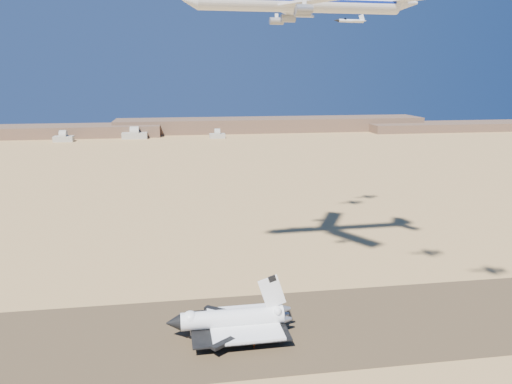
{
  "coord_description": "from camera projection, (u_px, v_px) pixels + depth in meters",
  "views": [
    {
      "loc": [
        -8.52,
        -138.31,
        77.45
      ],
      "look_at": [
        14.59,
        8.0,
        42.21
      ],
      "focal_mm": 35.0,
      "sensor_mm": 36.0,
      "label": 1
    }
  ],
  "objects": [
    {
      "name": "ridgeline",
      "position": [
        233.0,
        127.0,
        666.98
      ],
      "size": [
        960.0,
        90.0,
        18.0
      ],
      "color": "brown",
      "rests_on": "ground"
    },
    {
      "name": "hangars",
      "position": [
        131.0,
        135.0,
        601.04
      ],
      "size": [
        200.5,
        29.5,
        30.0
      ],
      "color": "#A09C8E",
      "rests_on": "ground"
    },
    {
      "name": "runway",
      "position": [
        213.0,
        334.0,
        152.12
      ],
      "size": [
        600.0,
        50.0,
        0.06
      ],
      "primitive_type": "cube",
      "color": "brown",
      "rests_on": "ground"
    },
    {
      "name": "crew_c",
      "position": [
        254.0,
        345.0,
        144.15
      ],
      "size": [
        1.15,
        1.18,
        1.86
      ],
      "primitive_type": "imported",
      "rotation": [
        0.0,
        0.0,
        2.32
      ],
      "color": "#C3460B",
      "rests_on": "runway"
    },
    {
      "name": "chase_jet_d",
      "position": [
        326.0,
        7.0,
        210.25
      ],
      "size": [
        16.46,
        8.95,
        4.1
      ],
      "rotation": [
        0.0,
        0.0,
        0.09
      ],
      "color": "silver"
    },
    {
      "name": "crew_a",
      "position": [
        264.0,
        340.0,
        146.88
      ],
      "size": [
        0.63,
        0.79,
        1.88
      ],
      "primitive_type": "imported",
      "rotation": [
        0.0,
        0.0,
        1.27
      ],
      "color": "#C3460B",
      "rests_on": "runway"
    },
    {
      "name": "ground",
      "position": [
        213.0,
        334.0,
        152.12
      ],
      "size": [
        1200.0,
        1200.0,
        0.0
      ],
      "primitive_type": "plane",
      "color": "tan",
      "rests_on": "ground"
    },
    {
      "name": "shuttle",
      "position": [
        231.0,
        320.0,
        150.4
      ],
      "size": [
        37.76,
        23.4,
        18.63
      ],
      "rotation": [
        0.0,
        0.0,
        0.02
      ],
      "color": "white",
      "rests_on": "runway"
    },
    {
      "name": "chase_jet_e",
      "position": [
        350.0,
        21.0,
        227.92
      ],
      "size": [
        15.76,
        8.78,
        3.94
      ],
      "rotation": [
        0.0,
        0.0,
        0.15
      ],
      "color": "silver"
    },
    {
      "name": "carrier_747",
      "position": [
        294.0,
        2.0,
        163.55
      ],
      "size": [
        80.75,
        62.66,
        20.14
      ],
      "rotation": [
        0.0,
        0.0,
        0.03
      ],
      "color": "silver"
    },
    {
      "name": "crew_b",
      "position": [
        260.0,
        341.0,
        146.52
      ],
      "size": [
        0.71,
        0.92,
        1.66
      ],
      "primitive_type": "imported",
      "rotation": [
        0.0,
        0.0,
        1.91
      ],
      "color": "#C3460B",
      "rests_on": "runway"
    }
  ]
}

